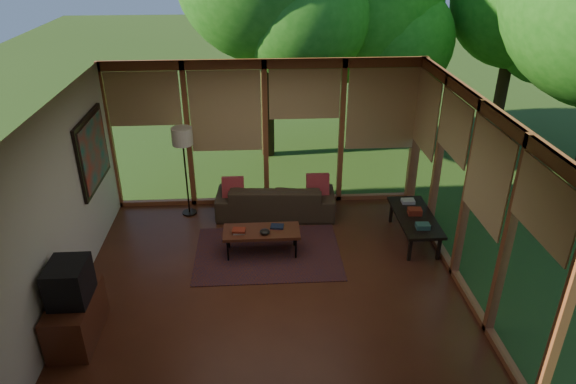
{
  "coord_description": "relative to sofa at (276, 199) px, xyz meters",
  "views": [
    {
      "loc": [
        -0.13,
        -6.18,
        4.59
      ],
      "look_at": [
        0.29,
        0.7,
        1.1
      ],
      "focal_mm": 32.0,
      "sensor_mm": 36.0,
      "label": 1
    }
  ],
  "objects": [
    {
      "name": "floor_lamp",
      "position": [
        -1.57,
        0.12,
        1.1
      ],
      "size": [
        0.36,
        0.36,
        1.65
      ],
      "color": "black",
      "rests_on": "floor"
    },
    {
      "name": "wall_front",
      "position": [
        -0.15,
        -4.5,
        1.04
      ],
      "size": [
        5.5,
        0.04,
        2.7
      ],
      "primitive_type": "cube",
      "color": "beige",
      "rests_on": "ground"
    },
    {
      "name": "ceiling",
      "position": [
        -0.15,
        -2.0,
        2.39
      ],
      "size": [
        5.5,
        5.5,
        0.0
      ],
      "primitive_type": "plane",
      "rotation": [
        3.14,
        0.0,
        0.0
      ],
      "color": "white",
      "rests_on": "ground"
    },
    {
      "name": "ct_book_upper",
      "position": [
        -0.62,
        -1.33,
        0.16
      ],
      "size": [
        0.21,
        0.17,
        0.03
      ],
      "primitive_type": "cube",
      "rotation": [
        0.0,
        0.0,
        -0.1
      ],
      "color": "maroon",
      "rests_on": "coffee_table"
    },
    {
      "name": "window_wall_back",
      "position": [
        -0.15,
        0.5,
        1.04
      ],
      "size": [
        5.5,
        0.12,
        2.7
      ],
      "primitive_type": "cube",
      "color": "#9A532F",
      "rests_on": "ground"
    },
    {
      "name": "tree_ne",
      "position": [
        2.17,
        3.66,
        2.84
      ],
      "size": [
        3.43,
        3.43,
        4.87
      ],
      "color": "#312211",
      "rests_on": "ground"
    },
    {
      "name": "wall_painting",
      "position": [
        -2.86,
        -0.6,
        1.24
      ],
      "size": [
        0.06,
        1.35,
        1.15
      ],
      "color": "black",
      "rests_on": "wall_left"
    },
    {
      "name": "window_wall_right",
      "position": [
        2.6,
        -2.0,
        1.04
      ],
      "size": [
        0.12,
        5.0,
        2.7
      ],
      "primitive_type": "cube",
      "color": "#9A532F",
      "rests_on": "ground"
    },
    {
      "name": "ct_book_side",
      "position": [
        -0.02,
        -1.2,
        0.13
      ],
      "size": [
        0.22,
        0.18,
        0.03
      ],
      "primitive_type": "cube",
      "rotation": [
        0.0,
        0.0,
        -0.16
      ],
      "color": "black",
      "rests_on": "coffee_table"
    },
    {
      "name": "television",
      "position": [
        -2.6,
        -3.03,
        0.54
      ],
      "size": [
        0.45,
        0.55,
        0.5
      ],
      "primitive_type": "cube",
      "color": "black",
      "rests_on": "media_cabinet"
    },
    {
      "name": "pillow_left",
      "position": [
        -0.75,
        -0.05,
        0.27
      ],
      "size": [
        0.39,
        0.21,
        0.4
      ],
      "primitive_type": "cube",
      "rotation": [
        -0.21,
        0.0,
        0.0
      ],
      "color": "maroon",
      "rests_on": "sofa"
    },
    {
      "name": "exterior_lawn",
      "position": [
        7.85,
        6.0,
        -0.32
      ],
      "size": [
        40.0,
        40.0,
        0.0
      ],
      "primitive_type": "plane",
      "color": "#2F4F1D",
      "rests_on": "ground"
    },
    {
      "name": "wall_left",
      "position": [
        -2.9,
        -2.0,
        1.04
      ],
      "size": [
        0.04,
        5.0,
        2.7
      ],
      "primitive_type": "cube",
      "color": "beige",
      "rests_on": "ground"
    },
    {
      "name": "tree_far",
      "position": [
        5.48,
        3.34,
        2.94
      ],
      "size": [
        2.91,
        2.91,
        4.72
      ],
      "color": "#312211",
      "rests_on": "ground"
    },
    {
      "name": "sofa",
      "position": [
        0.0,
        0.0,
        0.0
      ],
      "size": [
        2.15,
        0.97,
        0.61
      ],
      "primitive_type": "imported",
      "rotation": [
        0.0,
        0.0,
        3.07
      ],
      "color": "#3D2E1E",
      "rests_on": "floor"
    },
    {
      "name": "rug",
      "position": [
        -0.18,
        -1.29,
        -0.3
      ],
      "size": [
        2.3,
        1.63,
        0.01
      ],
      "primitive_type": "cube",
      "color": "maroon",
      "rests_on": "floor"
    },
    {
      "name": "console_book_c",
      "position": [
        2.25,
        -0.57,
        0.18
      ],
      "size": [
        0.22,
        0.16,
        0.06
      ],
      "primitive_type": "cube",
      "rotation": [
        0.0,
        0.0,
        -0.02
      ],
      "color": "#B2AAA2",
      "rests_on": "side_console"
    },
    {
      "name": "console_book_b",
      "position": [
        2.25,
        -0.97,
        0.2
      ],
      "size": [
        0.23,
        0.18,
        0.1
      ],
      "primitive_type": "cube",
      "rotation": [
        0.0,
        0.0,
        -0.09
      ],
      "color": "maroon",
      "rests_on": "side_console"
    },
    {
      "name": "pillow_right",
      "position": [
        0.75,
        -0.05,
        0.27
      ],
      "size": [
        0.4,
        0.22,
        0.42
      ],
      "primitive_type": "cube",
      "rotation": [
        -0.21,
        0.0,
        0.0
      ],
      "color": "maroon",
      "rests_on": "sofa"
    },
    {
      "name": "side_console",
      "position": [
        2.25,
        -1.02,
        0.1
      ],
      "size": [
        0.6,
        1.4,
        0.46
      ],
      "color": "black",
      "rests_on": "floor"
    },
    {
      "name": "media_cabinet",
      "position": [
        -2.62,
        -3.03,
        -0.01
      ],
      "size": [
        0.5,
        1.0,
        0.6
      ],
      "primitive_type": "cube",
      "color": "#582818",
      "rests_on": "floor"
    },
    {
      "name": "floor",
      "position": [
        -0.15,
        -2.0,
        -0.31
      ],
      "size": [
        5.5,
        5.5,
        0.0
      ],
      "primitive_type": "plane",
      "color": "#552716",
      "rests_on": "ground"
    },
    {
      "name": "ct_bowl",
      "position": [
        -0.22,
        -1.38,
        0.15
      ],
      "size": [
        0.16,
        0.16,
        0.07
      ],
      "primitive_type": "ellipsoid",
      "color": "black",
      "rests_on": "coffee_table"
    },
    {
      "name": "coffee_table",
      "position": [
        -0.27,
        -1.28,
        0.08
      ],
      "size": [
        1.2,
        0.5,
        0.43
      ],
      "color": "#582818",
      "rests_on": "floor"
    },
    {
      "name": "console_book_a",
      "position": [
        2.25,
        -1.42,
        0.19
      ],
      "size": [
        0.22,
        0.16,
        0.08
      ],
      "primitive_type": "cube",
      "rotation": [
        0.0,
        0.0,
        -0.03
      ],
      "color": "#32584E",
      "rests_on": "side_console"
    },
    {
      "name": "ct_book_lower",
      "position": [
        -0.62,
        -1.33,
        0.13
      ],
      "size": [
        0.18,
        0.13,
        0.03
      ],
      "primitive_type": "cube",
      "rotation": [
        0.0,
        0.0,
        0.01
      ],
      "color": "#B2AAA2",
      "rests_on": "coffee_table"
    }
  ]
}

